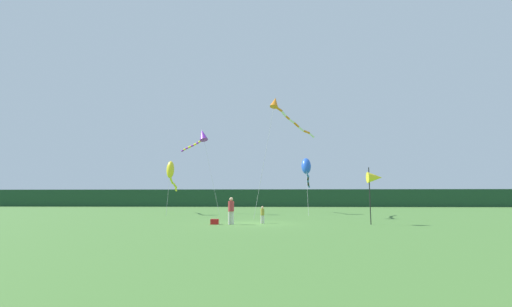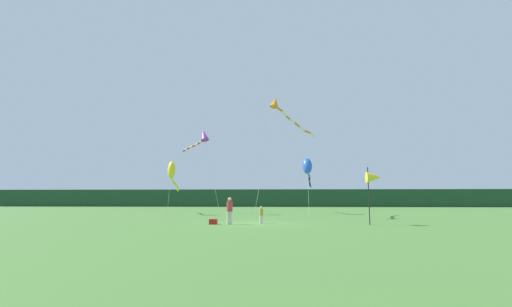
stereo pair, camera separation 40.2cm
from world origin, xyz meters
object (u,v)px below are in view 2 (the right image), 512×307
Objects in this scene: cooler_box at (213,222)px; kite_orange at (283,110)px; person_child at (261,214)px; kite_blue at (308,168)px; kite_purple at (202,137)px; kite_yellow at (172,172)px; banner_flag_pole at (374,178)px; person_adult at (230,209)px.

kite_orange is at bearing 62.76° from cooler_box.
person_child is 15.25m from kite_blue.
kite_blue is at bearing 5.04° from kite_purple.
kite_orange is at bearing -18.97° from kite_yellow.
kite_orange reaches higher than person_child.
banner_flag_pole is 0.34× the size of kite_orange.
banner_flag_pole is at bearing -44.81° from kite_purple.
kite_blue is at bearing 9.71° from kite_yellow.
kite_yellow reaches higher than person_adult.
person_adult is 16.52m from kite_purple.
kite_purple is at bearing 148.20° from kite_orange.
kite_purple reaches higher than banner_flag_pole.
person_child is 11.95m from kite_orange.
person_adult is 0.16× the size of kite_orange.
kite_blue is at bearing 73.12° from person_child.
kite_yellow reaches higher than cooler_box.
person_adult is 1.28m from cooler_box.
kite_yellow is at bearing 121.13° from person_adult.
person_adult is at bearing -178.41° from banner_flag_pole.
kite_yellow is at bearing 161.03° from kite_orange.
banner_flag_pole reaches higher than cooler_box.
cooler_box is at bearing -117.24° from kite_orange.
kite_purple is (-4.92, 14.06, 7.16)m from person_adult.
kite_purple reaches higher than cooler_box.
cooler_box is at bearing -161.89° from person_child.
kite_purple is (2.73, 1.39, 3.86)m from kite_yellow.
kite_purple is at bearing 117.67° from person_child.
person_adult is 0.19× the size of kite_blue.
banner_flag_pole is (8.98, 0.25, 1.94)m from person_adult.
person_child is 0.10× the size of kite_orange.
person_child is at bearing 27.42° from person_adult.
kite_purple is (-6.85, 13.06, 7.48)m from person_child.
kite_blue reaches higher than banner_flag_pole.
cooler_box is at bearing -178.77° from banner_flag_pole.
banner_flag_pole is 0.39× the size of kite_purple.
kite_orange is (-5.47, 8.58, 6.63)m from banner_flag_pole.
kite_orange is (3.51, 8.83, 8.56)m from person_adult.
kite_purple is at bearing 135.19° from banner_flag_pole.
banner_flag_pole reaches higher than person_adult.
kite_orange is (4.53, 8.80, 9.33)m from cooler_box.
cooler_box is at bearing 178.07° from person_adult.
banner_flag_pole is 0.52× the size of kite_yellow.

